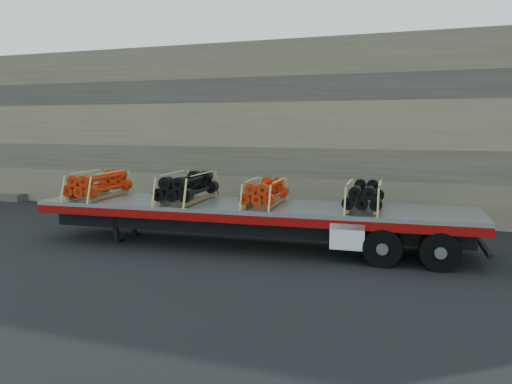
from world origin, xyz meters
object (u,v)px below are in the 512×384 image
bundle_midrear (265,193)px  bundle_rear (364,196)px  bundle_front (99,185)px  bundle_midfront (188,188)px  trailer (250,225)px

bundle_midrear → bundle_rear: 2.91m
bundle_front → bundle_midfront: bundle_midfront is taller
trailer → bundle_front: bundle_front is taller
trailer → bundle_front: bearing=180.0°
bundle_front → bundle_midfront: 3.17m
trailer → bundle_front: 5.31m
trailer → bundle_rear: bundle_rear is taller
trailer → bundle_midfront: size_ratio=5.51×
bundle_midfront → bundle_midrear: (2.51, 0.17, -0.07)m
trailer → bundle_midrear: (0.48, 0.03, 1.02)m
bundle_midfront → bundle_midrear: size_ratio=1.18×
bundle_front → bundle_midrear: 5.69m
trailer → bundle_midrear: size_ratio=6.51×
bundle_midrear → bundle_rear: size_ratio=0.97×
bundle_rear → bundle_front: bearing=180.0°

